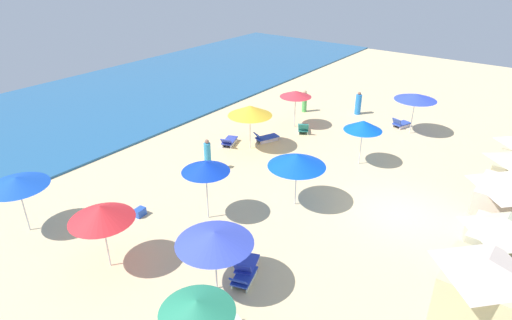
% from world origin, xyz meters
% --- Properties ---
extents(ground_plane, '(60.00, 60.00, 0.00)m').
position_xyz_m(ground_plane, '(0.00, 0.00, 0.00)').
color(ground_plane, beige).
extents(ocean, '(60.00, 15.40, 0.12)m').
position_xyz_m(ocean, '(0.00, 22.30, 0.06)').
color(ocean, '#255E91').
rests_on(ocean, ground_plane).
extents(cabana_0, '(2.34, 2.22, 2.50)m').
position_xyz_m(cabana_0, '(-4.71, -3.80, 1.28)').
color(cabana_0, '#CCC18C').
rests_on(cabana_0, ground_plane).
extents(cabana_1, '(2.05, 2.03, 2.49)m').
position_xyz_m(cabana_1, '(-2.23, -3.85, 1.29)').
color(cabana_1, beige).
rests_on(cabana_1, ground_plane).
extents(cabana_2, '(2.42, 2.25, 2.53)m').
position_xyz_m(cabana_2, '(0.67, -3.55, 1.30)').
color(cabana_2, beige).
rests_on(cabana_2, ground_plane).
extents(umbrella_0, '(1.92, 1.92, 2.32)m').
position_xyz_m(umbrella_0, '(5.62, 8.80, 2.13)').
color(umbrella_0, silver).
rests_on(umbrella_0, ground_plane).
extents(lounge_chair_0_0, '(1.45, 1.22, 0.75)m').
position_xyz_m(lounge_chair_0_0, '(5.17, 7.90, 0.26)').
color(lounge_chair_0_0, silver).
rests_on(lounge_chair_0_0, ground_plane).
extents(umbrella_1, '(2.19, 2.19, 2.47)m').
position_xyz_m(umbrella_1, '(-9.37, 7.01, 2.20)').
color(umbrella_1, silver).
rests_on(umbrella_1, ground_plane).
extents(umbrella_2, '(1.93, 1.93, 2.60)m').
position_xyz_m(umbrella_2, '(-5.07, 6.27, 2.38)').
color(umbrella_2, silver).
rests_on(umbrella_2, ground_plane).
extents(umbrella_3, '(2.42, 2.42, 2.48)m').
position_xyz_m(umbrella_3, '(8.88, 2.66, 2.29)').
color(umbrella_3, silver).
rests_on(umbrella_3, ground_plane).
extents(lounge_chair_3_0, '(1.31, 0.96, 0.66)m').
position_xyz_m(lounge_chair_3_0, '(9.50, 3.46, 0.24)').
color(lounge_chair_3_0, silver).
rests_on(lounge_chair_3_0, ground_plane).
extents(umbrella_4, '(2.41, 2.41, 2.50)m').
position_xyz_m(umbrella_4, '(1.41, 9.05, 2.23)').
color(umbrella_4, silver).
rests_on(umbrella_4, ground_plane).
extents(lounge_chair_4_0, '(1.55, 1.07, 0.63)m').
position_xyz_m(lounge_chair_4_0, '(2.72, 8.92, 0.23)').
color(lounge_chair_4_0, silver).
rests_on(lounge_chair_4_0, ground_plane).
extents(lounge_chair_4_1, '(1.54, 1.05, 0.62)m').
position_xyz_m(lounge_chair_4_1, '(1.06, 10.28, 0.24)').
color(lounge_chair_4_1, silver).
rests_on(lounge_chair_4_1, ground_plane).
extents(umbrella_5, '(2.46, 2.46, 2.42)m').
position_xyz_m(umbrella_5, '(-2.04, 3.95, 2.14)').
color(umbrella_5, silver).
rests_on(umbrella_5, ground_plane).
extents(umbrella_6, '(1.94, 1.94, 2.35)m').
position_xyz_m(umbrella_6, '(-10.47, 1.60, 2.17)').
color(umbrella_6, silver).
rests_on(umbrella_6, ground_plane).
extents(umbrella_7, '(2.31, 2.31, 2.37)m').
position_xyz_m(umbrella_7, '(-9.96, 11.38, 2.18)').
color(umbrella_7, silver).
rests_on(umbrella_7, ground_plane).
extents(umbrella_8, '(2.48, 2.48, 2.26)m').
position_xyz_m(umbrella_8, '(-7.98, 3.25, 2.05)').
color(umbrella_8, silver).
rests_on(umbrella_8, ground_plane).
extents(lounge_chair_8_0, '(1.37, 0.93, 0.62)m').
position_xyz_m(lounge_chair_8_0, '(-7.28, 2.69, 0.24)').
color(lounge_chair_8_0, silver).
rests_on(lounge_chair_8_0, ground_plane).
extents(lounge_chair_8_1, '(1.35, 1.00, 0.71)m').
position_xyz_m(lounge_chair_8_1, '(-6.77, 2.96, 0.27)').
color(lounge_chair_8_1, silver).
rests_on(lounge_chair_8_1, ground_plane).
extents(umbrella_9, '(1.92, 1.92, 2.39)m').
position_xyz_m(umbrella_9, '(3.26, 3.38, 2.13)').
color(umbrella_9, silver).
rests_on(umbrella_9, ground_plane).
extents(beachgoer_0, '(0.41, 0.41, 1.53)m').
position_xyz_m(beachgoer_0, '(10.09, 6.63, 0.70)').
color(beachgoer_0, blue).
rests_on(beachgoer_0, ground_plane).
extents(beachgoer_1, '(0.47, 0.47, 1.67)m').
position_xyz_m(beachgoer_1, '(-1.91, 9.17, 0.78)').
color(beachgoer_1, teal).
rests_on(beachgoer_1, ground_plane).
extents(beachgoer_2, '(0.45, 0.45, 1.50)m').
position_xyz_m(beachgoer_2, '(8.34, 9.74, 0.70)').
color(beachgoer_2, '#52B357').
rests_on(beachgoer_2, ground_plane).
extents(cooler_box_0, '(0.49, 0.38, 0.33)m').
position_xyz_m(cooler_box_0, '(-6.67, 8.67, 0.17)').
color(cooler_box_0, blue).
rests_on(cooler_box_0, ground_plane).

